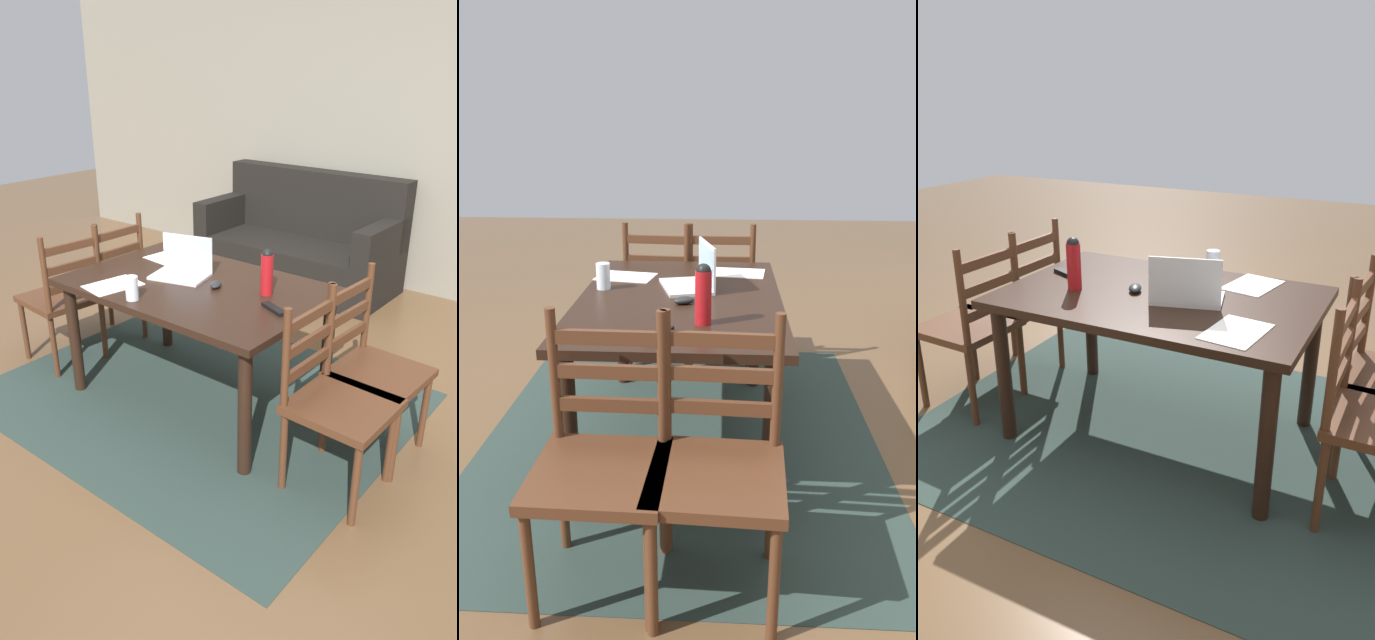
# 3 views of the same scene
# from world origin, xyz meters

# --- Properties ---
(ground_plane) EXTENTS (14.00, 14.00, 0.00)m
(ground_plane) POSITION_xyz_m (0.00, 0.00, 0.00)
(ground_plane) COLOR brown
(area_rug) EXTENTS (2.41, 1.96, 0.01)m
(area_rug) POSITION_xyz_m (0.00, 0.00, 0.00)
(area_rug) COLOR #283833
(area_rug) RESTS_ON ground
(wall_back) EXTENTS (8.00, 0.12, 2.70)m
(wall_back) POSITION_xyz_m (0.00, 2.62, 1.35)
(wall_back) COLOR gray
(wall_back) RESTS_ON ground
(dining_table) EXTENTS (1.46, 0.95, 0.75)m
(dining_table) POSITION_xyz_m (0.00, 0.00, 0.65)
(dining_table) COLOR black
(dining_table) RESTS_ON ground
(chair_right_far) EXTENTS (0.46, 0.46, 0.95)m
(chair_right_far) POSITION_xyz_m (1.02, 0.19, 0.46)
(chair_right_far) COLOR #4C2B19
(chair_right_far) RESTS_ON ground
(chair_left_far) EXTENTS (0.44, 0.44, 0.95)m
(chair_left_far) POSITION_xyz_m (-1.02, 0.19, 0.46)
(chair_left_far) COLOR #4C2B19
(chair_left_far) RESTS_ON ground
(chair_left_near) EXTENTS (0.48, 0.48, 0.95)m
(chair_left_near) POSITION_xyz_m (-1.02, -0.19, 0.46)
(chair_left_near) COLOR #4C2B19
(chair_left_near) RESTS_ON ground
(chair_right_near) EXTENTS (0.45, 0.45, 0.95)m
(chair_right_near) POSITION_xyz_m (1.02, -0.19, 0.46)
(chair_right_near) COLOR #4C2B19
(chair_right_near) RESTS_ON ground
(couch) EXTENTS (1.80, 0.80, 1.00)m
(couch) POSITION_xyz_m (-0.62, 2.14, 0.36)
(couch) COLOR black
(couch) RESTS_ON ground
(laptop) EXTENTS (0.37, 0.30, 0.23)m
(laptop) POSITION_xyz_m (-0.16, 0.06, 0.81)
(laptop) COLOR silver
(laptop) RESTS_ON dining_table
(water_bottle) EXTENTS (0.07, 0.07, 0.25)m
(water_bottle) POSITION_xyz_m (0.40, 0.12, 0.88)
(water_bottle) COLOR #A81419
(water_bottle) RESTS_ON dining_table
(drinking_glass) EXTENTS (0.07, 0.07, 0.13)m
(drinking_glass) POSITION_xyz_m (-0.11, -0.39, 0.81)
(drinking_glass) COLOR silver
(drinking_glass) RESTS_ON dining_table
(computer_mouse) EXTENTS (0.10, 0.12, 0.03)m
(computer_mouse) POSITION_xyz_m (0.12, 0.03, 0.76)
(computer_mouse) COLOR black
(computer_mouse) RESTS_ON dining_table
(tv_remote) EXTENTS (0.17, 0.11, 0.02)m
(tv_remote) POSITION_xyz_m (0.56, -0.04, 0.76)
(tv_remote) COLOR black
(tv_remote) RESTS_ON dining_table
(paper_stack_left) EXTENTS (0.24, 0.32, 0.00)m
(paper_stack_left) POSITION_xyz_m (-0.46, 0.28, 0.75)
(paper_stack_left) COLOR white
(paper_stack_left) RESTS_ON dining_table
(paper_stack_right) EXTENTS (0.26, 0.33, 0.00)m
(paper_stack_right) POSITION_xyz_m (-0.35, -0.31, 0.75)
(paper_stack_right) COLOR white
(paper_stack_right) RESTS_ON dining_table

